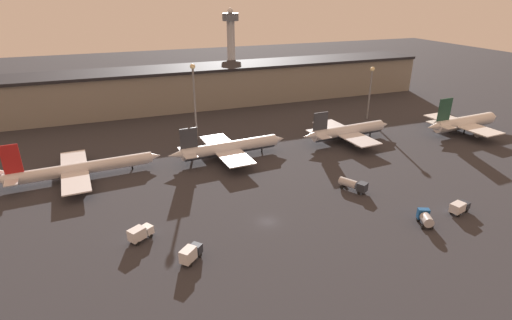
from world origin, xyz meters
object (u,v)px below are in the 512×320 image
airplane_4 (464,123)px  control_tower (231,40)px  airplane_3 (347,131)px  service_vehicle_5 (190,253)px  service_vehicle_1 (425,218)px  service_vehicle_0 (459,207)px  service_vehicle_2 (140,233)px  airplane_1 (80,169)px  service_vehicle_4 (353,184)px  airplane_2 (229,148)px

airplane_4 → control_tower: bearing=110.7°
control_tower → airplane_3: bearing=-85.5°
service_vehicle_5 → airplane_3: bearing=-7.1°
airplane_3 → service_vehicle_1: bearing=-108.3°
service_vehicle_0 → service_vehicle_5: size_ratio=1.14×
airplane_4 → airplane_3: bearing=166.3°
airplane_4 → service_vehicle_2: (-121.01, -29.92, -2.07)m
airplane_1 → airplane_4: (133.82, -7.89, 0.93)m
airplane_4 → service_vehicle_0: size_ratio=6.09×
control_tower → service_vehicle_1: bearing=-91.8°
control_tower → airplane_4: bearing=-65.2°
airplane_1 → control_tower: (79.61, 109.35, 20.80)m
service_vehicle_2 → service_vehicle_5: size_ratio=1.08×
airplane_1 → service_vehicle_4: 76.50m
airplane_2 → service_vehicle_2: bearing=-134.3°
airplane_4 → service_vehicle_5: 119.62m
airplane_3 → control_tower: 111.67m
service_vehicle_1 → control_tower: bearing=21.8°
airplane_1 → service_vehicle_0: 100.98m
service_vehicle_4 → control_tower: control_tower is taller
airplane_4 → service_vehicle_4: bearing=-162.3°
service_vehicle_2 → service_vehicle_1: bearing=-48.3°
airplane_4 → service_vehicle_2: bearing=-170.2°
airplane_3 → service_vehicle_0: bearing=-96.6°
service_vehicle_1 → service_vehicle_4: 21.35m
airplane_1 → airplane_4: airplane_4 is taller
airplane_2 → service_vehicle_4: airplane_2 is taller
control_tower → service_vehicle_5: bearing=-110.2°
service_vehicle_1 → service_vehicle_5: 53.29m
airplane_3 → service_vehicle_4: airplane_3 is taller
airplane_4 → service_vehicle_0: airplane_4 is taller
service_vehicle_4 → service_vehicle_0: bearing=12.7°
airplane_3 → service_vehicle_4: size_ratio=4.69×
airplane_1 → service_vehicle_1: size_ratio=8.48×
airplane_1 → airplane_3: size_ratio=1.24×
airplane_1 → control_tower: control_tower is taller
service_vehicle_1 → service_vehicle_5: (-52.98, 5.73, 0.05)m
airplane_1 → service_vehicle_5: (21.42, -48.76, -1.08)m
airplane_1 → service_vehicle_1: airplane_1 is taller
airplane_2 → service_vehicle_4: bearing=-57.9°
airplane_4 → service_vehicle_4: 70.33m
service_vehicle_5 → control_tower: 169.89m
airplane_2 → airplane_3: bearing=-3.4°
airplane_2 → control_tower: size_ratio=0.97×
airplane_3 → airplane_4: 46.28m
airplane_1 → airplane_3: 88.20m
service_vehicle_0 → service_vehicle_4: size_ratio=0.77×
airplane_1 → service_vehicle_1: bearing=-40.3°
airplane_1 → service_vehicle_4: size_ratio=5.84×
service_vehicle_1 → service_vehicle_2: same height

